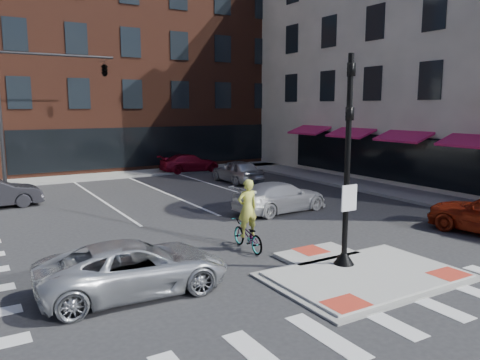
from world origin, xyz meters
TOP-DOWN VIEW (x-y plane):
  - ground at (0.00, 0.00)m, footprint 120.00×120.00m
  - refuge_island at (0.00, -0.26)m, footprint 5.40×4.65m
  - sidewalk_e at (10.80, 10.00)m, footprint 3.00×24.00m
  - sidewalk_n at (3.00, 22.00)m, footprint 26.00×3.00m
  - building_n at (3.00, 31.99)m, footprint 24.40×18.40m
  - building_e at (21.54, 11.50)m, footprint 21.90×23.90m
  - building_far_left at (-4.00, 52.00)m, footprint 10.00×12.00m
  - building_far_right at (9.00, 54.00)m, footprint 12.00×12.00m
  - signal_pole at (0.00, 0.40)m, footprint 0.60×0.60m
  - mast_arm_signal at (-3.47, 18.00)m, footprint 6.10×2.24m
  - silver_suv at (-5.81, 1.75)m, footprint 4.88×2.42m
  - white_pickup at (2.73, 7.38)m, footprint 4.78×2.33m
  - bg_car_silver at (5.17, 15.33)m, footprint 1.70×4.21m
  - bg_car_red at (4.65, 21.18)m, footprint 4.39×1.84m
  - cyclist at (-1.50, 3.34)m, footprint 0.77×1.92m

SIDE VIEW (x-z plane):
  - ground at x=0.00m, z-range 0.00..0.00m
  - refuge_island at x=0.00m, z-range -0.01..0.11m
  - sidewalk_e at x=10.80m, z-range 0.00..0.15m
  - sidewalk_n at x=3.00m, z-range 0.00..0.15m
  - bg_car_red at x=4.65m, z-range 0.00..1.27m
  - silver_suv at x=-5.81m, z-range 0.00..1.33m
  - white_pickup at x=2.73m, z-range 0.00..1.34m
  - bg_car_silver at x=5.17m, z-range 0.00..1.43m
  - cyclist at x=-1.50m, z-range -0.38..1.96m
  - signal_pole at x=0.00m, z-range -0.63..5.35m
  - building_far_left at x=-4.00m, z-range 0.00..10.00m
  - building_far_right at x=9.00m, z-range 0.00..12.00m
  - mast_arm_signal at x=-3.47m, z-range 2.21..10.21m
  - building_n at x=3.00m, z-range 0.05..15.55m
  - building_e at x=21.54m, z-range -0.81..16.89m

